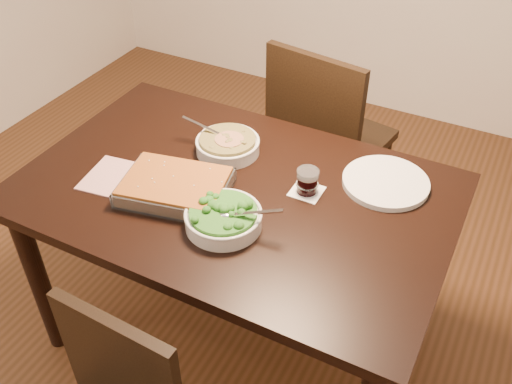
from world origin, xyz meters
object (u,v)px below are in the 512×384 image
(wine_tumbler, at_px, (307,181))
(dinner_plate, at_px, (386,182))
(chair_far, at_px, (324,134))
(stew_bowl, at_px, (228,144))
(baking_dish, at_px, (175,187))
(broccoli_bowl, at_px, (223,218))
(table, at_px, (235,210))

(wine_tumbler, height_order, dinner_plate, wine_tumbler)
(chair_far, bearing_deg, stew_bowl, 85.02)
(stew_bowl, height_order, wine_tumbler, stew_bowl)
(stew_bowl, relative_size, dinner_plate, 0.89)
(baking_dish, xyz_separation_m, dinner_plate, (0.58, 0.36, -0.02))
(baking_dish, distance_m, wine_tumbler, 0.42)
(dinner_plate, distance_m, chair_far, 0.69)
(wine_tumbler, bearing_deg, broccoli_bowl, -120.75)
(stew_bowl, relative_size, wine_tumbler, 3.08)
(stew_bowl, height_order, chair_far, chair_far)
(table, relative_size, dinner_plate, 4.95)
(broccoli_bowl, bearing_deg, stew_bowl, 117.79)
(dinner_plate, bearing_deg, wine_tumbler, -144.52)
(baking_dish, relative_size, dinner_plate, 1.33)
(stew_bowl, xyz_separation_m, baking_dish, (-0.03, -0.28, -0.00))
(table, xyz_separation_m, chair_far, (0.03, 0.75, -0.13))
(stew_bowl, distance_m, wine_tumbler, 0.35)
(table, height_order, chair_far, chair_far)
(baking_dish, height_order, wine_tumbler, wine_tumbler)
(table, bearing_deg, baking_dish, -143.71)
(table, xyz_separation_m, wine_tumbler, (0.22, 0.09, 0.14))
(broccoli_bowl, xyz_separation_m, chair_far, (-0.03, 0.92, -0.25))
(stew_bowl, relative_size, baking_dish, 0.67)
(stew_bowl, bearing_deg, chair_far, 75.73)
(dinner_plate, bearing_deg, table, -150.24)
(broccoli_bowl, distance_m, chair_far, 0.96)
(broccoli_bowl, relative_size, chair_far, 0.28)
(table, bearing_deg, stew_bowl, 125.30)
(stew_bowl, distance_m, chair_far, 0.65)
(chair_far, bearing_deg, wine_tumbler, 115.30)
(stew_bowl, xyz_separation_m, wine_tumbler, (0.34, -0.08, 0.01))
(broccoli_bowl, xyz_separation_m, dinner_plate, (0.37, 0.42, -0.02))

